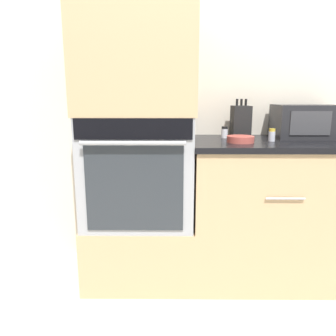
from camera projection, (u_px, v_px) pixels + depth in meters
name	position (u px, v px, depth m)	size (l,w,h in m)	color
ground_plane	(194.00, 299.00, 2.00)	(12.00, 12.00, 0.00)	beige
wall_back	(191.00, 91.00, 2.34)	(8.00, 0.05, 2.50)	beige
oven_cabinet_base	(141.00, 246.00, 2.25)	(0.70, 0.60, 0.41)	tan
wall_oven	(139.00, 168.00, 2.13)	(0.68, 0.64, 0.68)	#9EA0A5
oven_cabinet_upper	(137.00, 58.00, 1.98)	(0.70, 0.60, 0.69)	tan
counter_unit	(267.00, 210.00, 2.18)	(1.02, 0.63, 0.94)	tan
microwave	(306.00, 121.00, 2.18)	(0.41, 0.28, 0.22)	#232326
knife_block	(241.00, 121.00, 2.22)	(0.12, 0.16, 0.26)	black
bowl	(240.00, 139.00, 1.99)	(0.16, 0.16, 0.04)	#B24C42
condiment_jar_near	(272.00, 135.00, 2.04)	(0.04, 0.04, 0.08)	silver
condiment_jar_mid	(225.00, 132.00, 2.20)	(0.04, 0.04, 0.08)	silver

